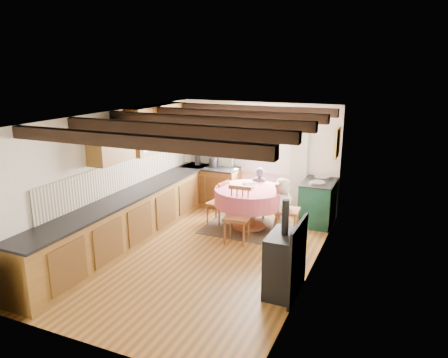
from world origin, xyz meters
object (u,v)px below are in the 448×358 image
at_px(child_far, 259,193).
at_px(child_right, 282,206).
at_px(cast_iron_stove, 284,248).
at_px(chair_near, 237,215).
at_px(dining_table, 249,209).
at_px(cup, 245,185).
at_px(chair_right, 288,209).
at_px(aga_range, 318,202).
at_px(chair_left, 217,202).

relative_size(child_far, child_right, 1.01).
bearing_deg(child_right, cast_iron_stove, -162.97).
height_order(chair_near, child_right, child_right).
bearing_deg(cast_iron_stove, child_far, 115.37).
relative_size(dining_table, cup, 13.06).
xyz_separation_m(child_right, cup, (-0.78, -0.00, 0.32)).
height_order(chair_right, aga_range, chair_right).
bearing_deg(cast_iron_stove, chair_right, 103.73).
height_order(chair_near, chair_left, chair_near).
relative_size(chair_near, cast_iron_stove, 0.74).
xyz_separation_m(cast_iron_stove, child_right, (-0.63, 2.17, -0.15)).
distance_m(chair_left, chair_right, 1.50).
distance_m(cast_iron_stove, cup, 2.60).
relative_size(dining_table, chair_near, 1.32).
bearing_deg(cup, aga_range, 32.71).
bearing_deg(child_far, cup, 75.67).
bearing_deg(chair_left, cup, 98.67).
height_order(chair_right, cast_iron_stove, cast_iron_stove).
distance_m(chair_near, cast_iron_stove, 1.91).
relative_size(chair_left, chair_right, 0.85).
height_order(chair_left, cup, cup).
bearing_deg(child_right, chair_right, -111.01).
bearing_deg(aga_range, child_far, -169.21).
bearing_deg(cup, dining_table, -12.00).
distance_m(dining_table, child_right, 0.69).
xyz_separation_m(aga_range, child_right, (-0.52, -0.84, 0.10)).
height_order(chair_right, cup, chair_right).
relative_size(aga_range, cup, 9.38).
bearing_deg(chair_near, aga_range, 48.56).
distance_m(chair_near, cup, 0.85).
height_order(child_right, cup, child_right).
relative_size(aga_range, cast_iron_stove, 0.70).
height_order(chair_near, child_far, child_far).
height_order(dining_table, child_right, child_right).
relative_size(chair_near, chair_right, 0.99).
xyz_separation_m(chair_left, child_right, (1.38, -0.02, 0.10)).
height_order(dining_table, chair_right, chair_right).
height_order(aga_range, child_far, child_far).
relative_size(child_right, cup, 10.52).
bearing_deg(cup, child_far, 80.79).
xyz_separation_m(chair_right, child_right, (-0.11, 0.05, 0.03)).
bearing_deg(chair_left, chair_right, 98.24).
distance_m(dining_table, chair_right, 0.79).
bearing_deg(chair_left, cast_iron_stove, 53.31).
bearing_deg(dining_table, child_far, 91.05).
bearing_deg(aga_range, chair_near, -126.21).
bearing_deg(chair_right, aga_range, -29.67).
height_order(chair_left, aga_range, aga_range).
relative_size(chair_right, child_right, 0.95).
bearing_deg(dining_table, chair_near, -87.73).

